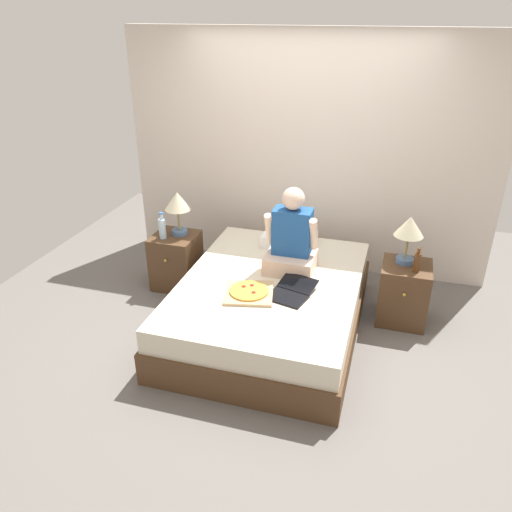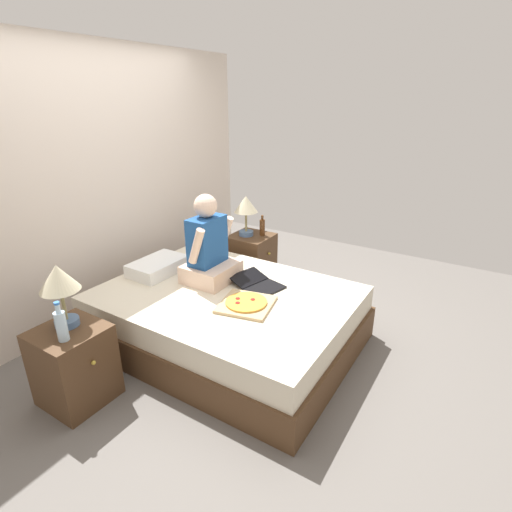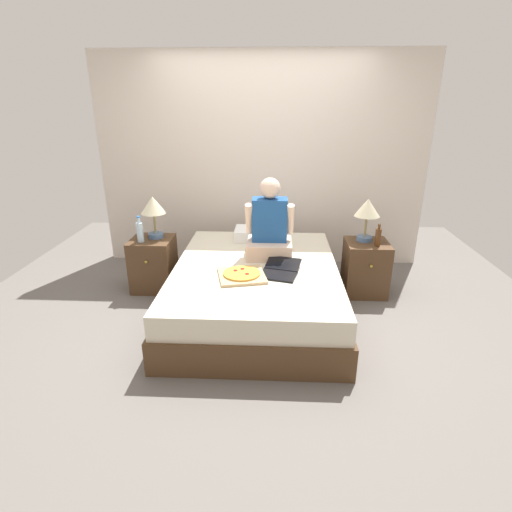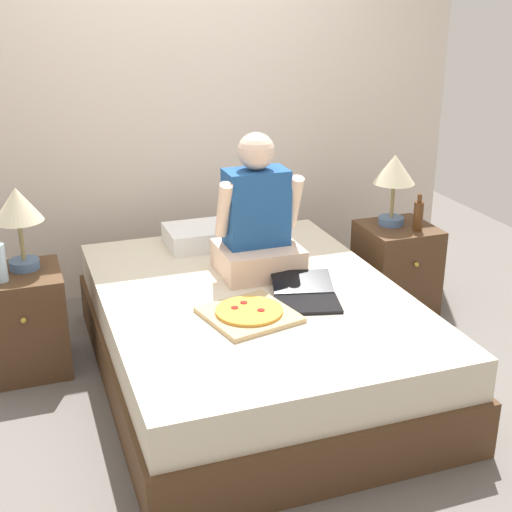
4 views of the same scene
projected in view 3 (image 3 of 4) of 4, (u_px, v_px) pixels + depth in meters
The scene contains 13 objects.
ground_plane at pixel (256, 311), 3.97m from camera, with size 5.94×5.94×0.00m, color #66605B.
wall_back at pixel (262, 163), 4.83m from camera, with size 3.94×0.12×2.50m, color beige.
bed at pixel (256, 289), 3.88m from camera, with size 1.58×2.12×0.49m.
nightstand_left at pixel (154, 264), 4.37m from camera, with size 0.44×0.47×0.57m.
lamp_on_left_nightstand at pixel (153, 208), 4.19m from camera, with size 0.26×0.26×0.45m.
water_bottle at pixel (140, 231), 4.14m from camera, with size 0.07×0.07×0.28m.
nightstand_right at pixel (365, 268), 4.26m from camera, with size 0.44×0.47×0.57m.
lamp_on_right_nightstand at pixel (367, 211), 4.09m from camera, with size 0.26×0.26×0.45m.
beer_bottle at pixel (378, 237), 4.03m from camera, with size 0.06×0.06×0.23m.
pillow at pixel (258, 234), 4.49m from camera, with size 0.52×0.34×0.12m, color white.
person_seated at pixel (270, 228), 3.93m from camera, with size 0.47×0.40×0.78m.
laptop at pixel (280, 271), 3.60m from camera, with size 0.41×0.48×0.07m.
pizza_box at pixel (242, 275), 3.53m from camera, with size 0.48×0.48×0.05m.
Camera 3 is at (0.17, -3.50, 1.95)m, focal length 28.00 mm.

